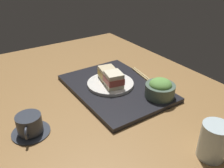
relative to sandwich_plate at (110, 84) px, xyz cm
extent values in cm
cube|color=olive|center=(-1.92, 5.86, -4.00)|extent=(140.00, 100.00, 3.00)
cube|color=black|center=(-1.88, -1.38, -1.58)|extent=(45.71, 33.21, 1.83)
cylinder|color=silver|center=(0.00, 0.00, 0.00)|extent=(19.61, 19.61, 1.34)
cube|color=#EFE5C1|center=(-3.56, 0.75, 1.54)|extent=(8.11, 7.66, 1.74)
cube|color=#B74C42|center=(-3.56, 0.75, 3.74)|extent=(8.66, 8.00, 2.67)
cube|color=#EFE5C1|center=(-3.56, 0.75, 5.95)|extent=(8.11, 7.66, 1.74)
cube|color=beige|center=(3.56, -0.75, 1.30)|extent=(8.11, 7.66, 1.25)
cube|color=gold|center=(3.56, -0.75, 3.27)|extent=(8.58, 7.82, 2.69)
cube|color=beige|center=(3.56, -0.75, 5.24)|extent=(8.11, 7.66, 1.25)
cylinder|color=#4C6051|center=(-17.95, -11.19, 1.84)|extent=(11.58, 11.58, 5.03)
ellipsoid|color=#6BA84C|center=(-17.95, -11.19, 4.36)|extent=(8.72, 8.72, 4.80)
cube|color=tan|center=(-3.39, -16.95, -0.32)|extent=(21.99, 3.99, 0.70)
cube|color=tan|center=(-3.24, -15.98, -0.32)|extent=(21.99, 3.99, 0.70)
cylinder|color=#333842|center=(-9.49, 36.99, -2.10)|extent=(12.28, 12.28, 0.80)
cylinder|color=#333842|center=(-9.49, 36.99, 1.24)|extent=(8.03, 8.03, 5.88)
cylinder|color=#382111|center=(-9.49, 36.99, 3.78)|extent=(7.39, 7.39, 0.40)
torus|color=#333842|center=(-13.64, 39.00, 1.24)|extent=(4.04, 2.50, 4.09)
cylinder|color=silver|center=(-47.86, -2.70, 2.98)|extent=(7.78, 7.78, 10.96)
camera|label=1|loc=(-73.77, 48.22, 48.54)|focal=38.09mm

